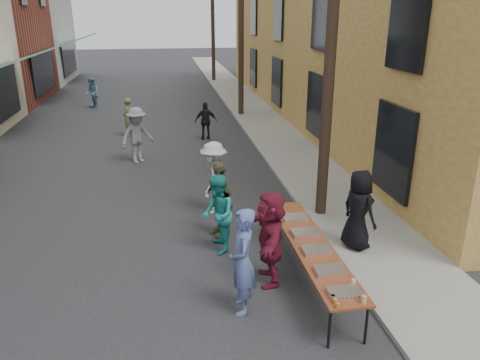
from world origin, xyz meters
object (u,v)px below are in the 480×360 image
object	(u,v)px
utility_pole_mid	(241,18)
serving_table	(311,246)
catering_tray_sausage	(345,292)
server	(359,210)
utility_pole_near	(332,25)
utility_pole_far	(213,16)
guest_front_c	(218,214)

from	to	relation	value
utility_pole_mid	serving_table	distance (m)	15.30
utility_pole_mid	catering_tray_sausage	distance (m)	16.88
serving_table	server	distance (m)	1.62
utility_pole_near	utility_pole_far	size ratio (longest dim) A/B	1.00
guest_front_c	server	distance (m)	2.89
utility_pole_near	serving_table	bearing A→B (deg)	-112.37
catering_tray_sausage	guest_front_c	xyz separation A→B (m)	(-1.56, 3.06, 0.05)
utility_pole_mid	serving_table	xyz separation A→B (m)	(-1.14, -14.78, -3.79)
serving_table	catering_tray_sausage	bearing A→B (deg)	-90.00
utility_pole_far	server	xyz separation A→B (m)	(0.15, -25.84, -3.56)
utility_pole_near	utility_pole_far	world-z (taller)	same
utility_pole_far	guest_front_c	distance (m)	25.78
catering_tray_sausage	utility_pole_mid	bearing A→B (deg)	86.02
catering_tray_sausage	server	size ratio (longest dim) A/B	0.30
utility_pole_near	catering_tray_sausage	distance (m)	5.89
utility_pole_far	server	bearing A→B (deg)	-89.67
serving_table	utility_pole_mid	bearing A→B (deg)	85.57
utility_pole_mid	guest_front_c	distance (m)	14.13
guest_front_c	catering_tray_sausage	bearing A→B (deg)	26.14
utility_pole_mid	server	xyz separation A→B (m)	(0.15, -13.84, -3.56)
utility_pole_mid	catering_tray_sausage	bearing A→B (deg)	-93.98
utility_pole_near	server	distance (m)	4.01
utility_pole_near	serving_table	size ratio (longest dim) A/B	2.25
guest_front_c	utility_pole_mid	bearing A→B (deg)	167.77
catering_tray_sausage	guest_front_c	world-z (taller)	guest_front_c
utility_pole_far	guest_front_c	bearing A→B (deg)	-96.07
utility_pole_far	serving_table	size ratio (longest dim) A/B	2.25
catering_tray_sausage	guest_front_c	distance (m)	3.43
guest_front_c	server	world-z (taller)	server
serving_table	guest_front_c	xyz separation A→B (m)	(-1.56, 1.41, 0.12)
catering_tray_sausage	utility_pole_far	bearing A→B (deg)	87.69
utility_pole_far	serving_table	xyz separation A→B (m)	(-1.14, -26.78, -3.79)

